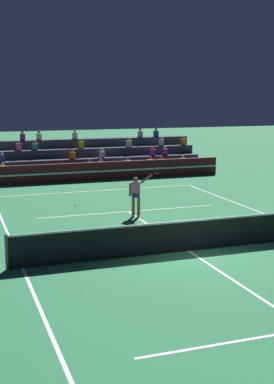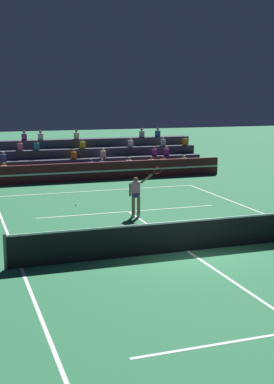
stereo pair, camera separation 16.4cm
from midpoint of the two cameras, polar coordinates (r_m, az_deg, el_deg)
ground_plane at (r=18.13m, az=5.64°, el=-6.28°), size 120.00×120.00×0.00m
court_lines at (r=18.12m, az=5.64°, el=-6.27°), size 11.10×23.90×0.01m
tennis_net at (r=17.98m, az=5.67°, el=-4.62°), size 12.00×0.10×1.10m
sponsor_banner_wall at (r=32.37m, az=-5.68°, el=2.15°), size 18.00×0.26×1.10m
bleacher_stand at (r=35.40m, az=-6.87°, el=3.31°), size 17.21×3.80×2.83m
tennis_player at (r=22.76m, az=0.16°, el=-0.24°), size 1.38×0.51×2.21m
tennis_ball at (r=25.32m, az=-6.36°, el=-1.38°), size 0.07×0.07×0.07m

